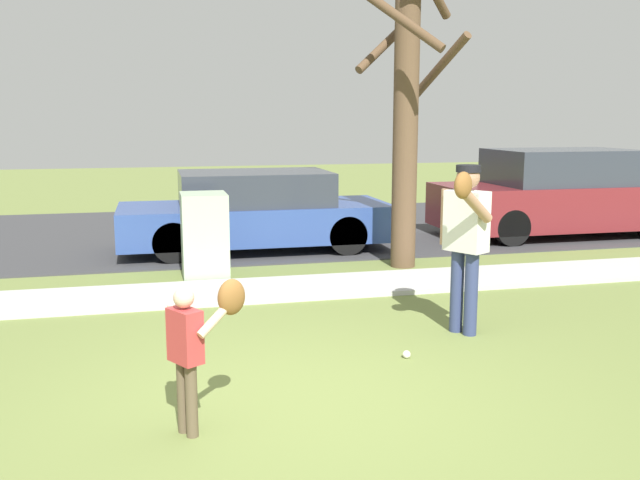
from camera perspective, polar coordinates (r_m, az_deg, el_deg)
name	(u,v)px	position (r m, az deg, el deg)	size (l,w,h in m)	color
ground_plane	(239,295)	(9.01, -6.62, -4.50)	(48.00, 48.00, 0.00)	olive
sidewalk_strip	(238,291)	(9.10, -6.70, -4.16)	(36.00, 1.20, 0.06)	#B2B2AD
road_surface	(208,232)	(13.99, -9.13, 0.67)	(36.00, 6.80, 0.02)	#38383A
person_adult	(465,231)	(7.30, 11.75, 0.76)	(0.61, 0.86, 1.77)	navy
person_child	(196,337)	(5.04, -10.04, -7.77)	(0.59, 0.34, 1.12)	brown
baseball	(407,354)	(6.73, 7.07, -9.24)	(0.07, 0.07, 0.07)	white
utility_cabinet	(205,236)	(9.96, -9.39, 0.35)	(0.63, 0.73, 1.20)	#9EB293
street_tree_near	(406,105)	(10.50, 7.05, 10.83)	(1.84, 1.88, 4.50)	brown
parked_wagon_blue	(255,212)	(11.87, -5.31, 2.29)	(4.50, 1.80, 1.33)	#2D478C
parked_suv_maroon	(560,195)	(14.07, 19.01, 3.52)	(4.70, 1.90, 1.63)	maroon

